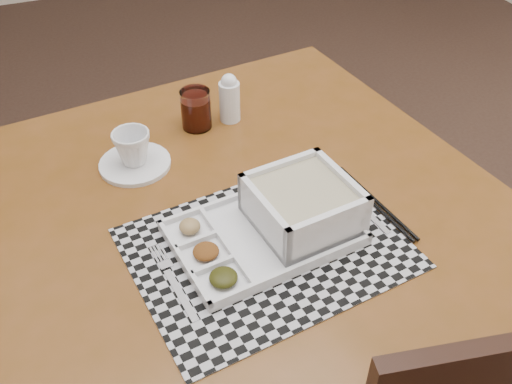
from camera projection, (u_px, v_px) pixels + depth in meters
floor at (217, 219)px, 2.18m from camera, size 5.00×5.00×0.00m
dining_table at (238, 232)px, 1.16m from camera, size 1.12×1.12×0.75m
placemat at (267, 248)px, 1.01m from camera, size 0.51×0.42×0.00m
serving_tray at (290, 215)px, 1.03m from camera, size 0.35×0.26×0.09m
fork at (174, 279)px, 0.95m from camera, size 0.04×0.19×0.00m
spoon at (345, 191)px, 1.13m from camera, size 0.04×0.18×0.01m
chopsticks at (375, 202)px, 1.10m from camera, size 0.05×0.24×0.01m
saucer at (135, 164)px, 1.20m from camera, size 0.15×0.15×0.01m
cup at (132, 148)px, 1.17m from camera, size 0.10×0.10×0.07m
juice_glass at (196, 111)px, 1.29m from camera, size 0.07×0.07×0.09m
creamer_bottle at (229, 98)px, 1.30m from camera, size 0.05×0.05×0.12m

